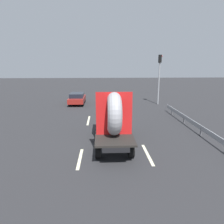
% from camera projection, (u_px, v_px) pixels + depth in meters
% --- Properties ---
extents(ground_plane, '(120.00, 120.00, 0.00)m').
position_uv_depth(ground_plane, '(109.00, 140.00, 13.34)').
color(ground_plane, '#28282B').
extents(flatbed_truck, '(2.02, 5.68, 3.36)m').
position_uv_depth(flatbed_truck, '(112.00, 116.00, 12.80)').
color(flatbed_truck, black).
rests_on(flatbed_truck, ground_plane).
extents(distant_sedan, '(1.77, 4.12, 1.34)m').
position_uv_depth(distant_sedan, '(77.00, 98.00, 25.19)').
color(distant_sedan, black).
rests_on(distant_sedan, ground_plane).
extents(traffic_light, '(0.42, 0.36, 5.76)m').
position_uv_depth(traffic_light, '(159.00, 72.00, 24.47)').
color(traffic_light, gray).
rests_on(traffic_light, ground_plane).
extents(guardrail, '(0.10, 11.92, 0.71)m').
position_uv_depth(guardrail, '(192.00, 122.00, 15.57)').
color(guardrail, gray).
rests_on(guardrail, ground_plane).
extents(lane_dash_left_near, '(0.16, 2.40, 0.01)m').
position_uv_depth(lane_dash_left_near, '(80.00, 159.00, 10.79)').
color(lane_dash_left_near, beige).
rests_on(lane_dash_left_near, ground_plane).
extents(lane_dash_left_far, '(0.16, 2.91, 0.01)m').
position_uv_depth(lane_dash_left_far, '(89.00, 120.00, 18.03)').
color(lane_dash_left_far, beige).
rests_on(lane_dash_left_far, ground_plane).
extents(lane_dash_right_near, '(0.16, 2.68, 0.01)m').
position_uv_depth(lane_dash_right_near, '(148.00, 154.00, 11.29)').
color(lane_dash_right_near, beige).
rests_on(lane_dash_right_near, ground_plane).
extents(lane_dash_right_far, '(0.16, 2.38, 0.01)m').
position_uv_depth(lane_dash_right_far, '(129.00, 118.00, 18.66)').
color(lane_dash_right_far, beige).
rests_on(lane_dash_right_far, ground_plane).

